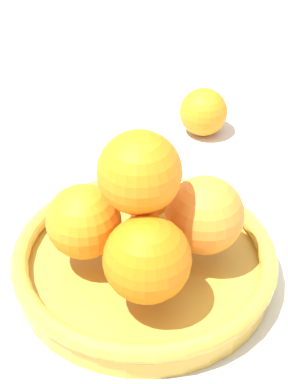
{
  "coord_description": "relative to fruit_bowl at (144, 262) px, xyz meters",
  "views": [
    {
      "loc": [
        -0.46,
        -0.15,
        0.48
      ],
      "look_at": [
        0.0,
        0.0,
        0.11
      ],
      "focal_mm": 60.0,
      "sensor_mm": 36.0,
      "label": 1
    }
  ],
  "objects": [
    {
      "name": "ground_plane",
      "position": [
        0.0,
        0.0,
        -0.02
      ],
      "size": [
        4.0,
        4.0,
        0.0
      ],
      "primitive_type": "plane",
      "color": "beige"
    },
    {
      "name": "stray_orange",
      "position": [
        0.3,
        0.01,
        0.01
      ],
      "size": [
        0.07,
        0.07,
        0.07
      ],
      "primitive_type": "sphere",
      "color": "orange",
      "rests_on": "ground_plane"
    },
    {
      "name": "fruit_bowl",
      "position": [
        0.0,
        0.0,
        0.0
      ],
      "size": [
        0.27,
        0.27,
        0.04
      ],
      "color": "gold",
      "rests_on": "ground_plane"
    },
    {
      "name": "orange_pile",
      "position": [
        -0.01,
        -0.0,
        0.07
      ],
      "size": [
        0.19,
        0.19,
        0.14
      ],
      "color": "orange",
      "rests_on": "fruit_bowl"
    }
  ]
}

